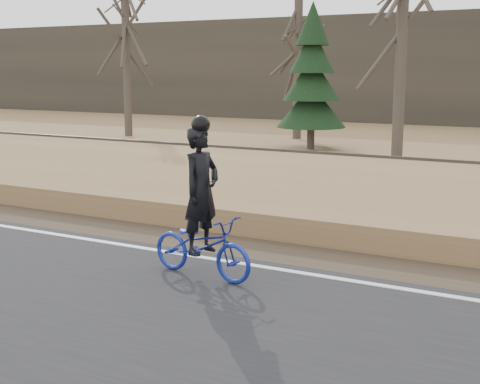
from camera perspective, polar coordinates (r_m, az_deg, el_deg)
The scene contains 12 objects.
ground at distance 9.45m, azimuth 6.85°, elevation -7.88°, with size 120.00×120.00×0.00m, color olive.
road at distance 7.32m, azimuth -0.72°, elevation -13.11°, with size 120.00×6.00×0.06m, color black.
edge_line at distance 9.60m, azimuth 7.31°, elevation -7.18°, with size 120.00×0.12×0.01m, color silver.
shoulder at distance 10.52m, azimuth 9.33°, elevation -5.93°, with size 120.00×1.60×0.04m, color #473A2B.
embankment at distance 13.25m, azimuth 13.72°, elevation -1.80°, with size 120.00×5.00×0.44m, color olive.
ballast at distance 16.89m, azimuth 17.12°, elevation 0.64°, with size 120.00×3.00×0.45m, color slate.
railroad at distance 16.85m, azimuth 17.18°, elevation 1.66°, with size 120.00×2.40×0.29m.
cyclist at distance 9.38m, azimuth -3.29°, elevation -2.84°, with size 1.75×0.80×2.28m.
bare_tree_far_left at distance 30.70m, azimuth -9.71°, elevation 12.63°, with size 0.36×0.36×8.46m, color #4B4237.
bare_tree_left at distance 29.10m, azimuth 4.96°, elevation 11.28°, with size 0.36×0.36×6.85m, color #4B4237.
bare_tree_near_left at distance 21.97m, azimuth 13.63°, elevation 12.60°, with size 0.36×0.36×7.82m, color #4B4237.
conifer at distance 25.32m, azimuth 6.15°, elevation 9.48°, with size 2.60×2.60×5.44m.
Camera 1 is at (3.32, -8.34, 2.95)m, focal length 50.00 mm.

